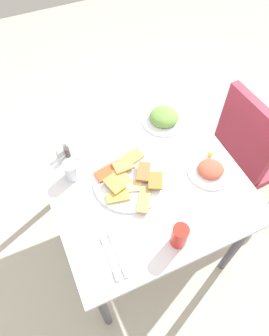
{
  "coord_description": "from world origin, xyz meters",
  "views": [
    {
      "loc": [
        0.78,
        -0.37,
        1.96
      ],
      "look_at": [
        0.03,
        -0.03,
        0.77
      ],
      "focal_mm": 33.19,
      "sensor_mm": 36.0,
      "label": 1
    }
  ],
  "objects_px": {
    "pide_platter": "(129,179)",
    "spoon": "(118,254)",
    "dining_table": "(138,175)",
    "condiment_caddy": "(67,152)",
    "dining_chair": "(252,147)",
    "salad_plate_rice": "(210,169)",
    "drinking_glass": "(71,170)",
    "soda_can": "(180,236)",
    "fork": "(110,258)",
    "paper_napkin": "(114,256)",
    "salad_plate_greens": "(164,117)"
  },
  "relations": [
    {
      "from": "soda_can",
      "to": "dining_chair",
      "type": "bearing_deg",
      "value": 118.24
    },
    {
      "from": "dining_table",
      "to": "drinking_glass",
      "type": "height_order",
      "value": "drinking_glass"
    },
    {
      "from": "pide_platter",
      "to": "condiment_caddy",
      "type": "distance_m",
      "value": 0.34
    },
    {
      "from": "salad_plate_greens",
      "to": "condiment_caddy",
      "type": "distance_m",
      "value": 0.54
    },
    {
      "from": "condiment_caddy",
      "to": "salad_plate_rice",
      "type": "bearing_deg",
      "value": 57.64
    },
    {
      "from": "salad_plate_greens",
      "to": "pide_platter",
      "type": "bearing_deg",
      "value": -49.53
    },
    {
      "from": "pide_platter",
      "to": "drinking_glass",
      "type": "distance_m",
      "value": 0.27
    },
    {
      "from": "fork",
      "to": "soda_can",
      "type": "bearing_deg",
      "value": 81.73
    },
    {
      "from": "spoon",
      "to": "soda_can",
      "type": "bearing_deg",
      "value": 79.94
    },
    {
      "from": "spoon",
      "to": "condiment_caddy",
      "type": "xyz_separation_m",
      "value": [
        -0.57,
        -0.04,
        0.02
      ]
    },
    {
      "from": "salad_plate_rice",
      "to": "paper_napkin",
      "type": "distance_m",
      "value": 0.6
    },
    {
      "from": "pide_platter",
      "to": "spoon",
      "type": "bearing_deg",
      "value": -30.63
    },
    {
      "from": "dining_chair",
      "to": "spoon",
      "type": "xyz_separation_m",
      "value": [
        0.37,
        -1.02,
        0.25
      ]
    },
    {
      "from": "salad_plate_greens",
      "to": "spoon",
      "type": "bearing_deg",
      "value": -40.95
    },
    {
      "from": "soda_can",
      "to": "drinking_glass",
      "type": "bearing_deg",
      "value": -148.87
    },
    {
      "from": "drinking_glass",
      "to": "condiment_caddy",
      "type": "relative_size",
      "value": 0.94
    },
    {
      "from": "pide_platter",
      "to": "spoon",
      "type": "distance_m",
      "value": 0.35
    },
    {
      "from": "pide_platter",
      "to": "soda_can",
      "type": "distance_m",
      "value": 0.36
    },
    {
      "from": "drinking_glass",
      "to": "paper_napkin",
      "type": "relative_size",
      "value": 0.8
    },
    {
      "from": "paper_napkin",
      "to": "drinking_glass",
      "type": "bearing_deg",
      "value": -175.9
    },
    {
      "from": "dining_chair",
      "to": "salad_plate_greens",
      "type": "relative_size",
      "value": 3.67
    },
    {
      "from": "dining_chair",
      "to": "fork",
      "type": "xyz_separation_m",
      "value": [
        0.37,
        -1.06,
        0.25
      ]
    },
    {
      "from": "dining_chair",
      "to": "dining_table",
      "type": "bearing_deg",
      "value": -89.98
    },
    {
      "from": "soda_can",
      "to": "paper_napkin",
      "type": "distance_m",
      "value": 0.27
    },
    {
      "from": "dining_table",
      "to": "drinking_glass",
      "type": "bearing_deg",
      "value": -103.13
    },
    {
      "from": "pide_platter",
      "to": "condiment_caddy",
      "type": "height_order",
      "value": "condiment_caddy"
    },
    {
      "from": "dining_table",
      "to": "dining_chair",
      "type": "xyz_separation_m",
      "value": [
        -0.0,
        0.77,
        -0.16
      ]
    },
    {
      "from": "paper_napkin",
      "to": "pide_platter",
      "type": "bearing_deg",
      "value": 146.93
    },
    {
      "from": "soda_can",
      "to": "fork",
      "type": "xyz_separation_m",
      "value": [
        -0.05,
        -0.28,
        -0.06
      ]
    },
    {
      "from": "spoon",
      "to": "paper_napkin",
      "type": "bearing_deg",
      "value": -88.74
    },
    {
      "from": "salad_plate_rice",
      "to": "drinking_glass",
      "type": "relative_size",
      "value": 2.29
    },
    {
      "from": "dining_table",
      "to": "drinking_glass",
      "type": "xyz_separation_m",
      "value": [
        -0.07,
        -0.3,
        0.13
      ]
    },
    {
      "from": "condiment_caddy",
      "to": "fork",
      "type": "bearing_deg",
      "value": -0.03
    },
    {
      "from": "spoon",
      "to": "fork",
      "type": "bearing_deg",
      "value": -88.74
    },
    {
      "from": "drinking_glass",
      "to": "condiment_caddy",
      "type": "height_order",
      "value": "drinking_glass"
    },
    {
      "from": "soda_can",
      "to": "drinking_glass",
      "type": "relative_size",
      "value": 1.29
    },
    {
      "from": "drinking_glass",
      "to": "salad_plate_greens",
      "type": "bearing_deg",
      "value": 104.5
    },
    {
      "from": "pide_platter",
      "to": "spoon",
      "type": "relative_size",
      "value": 1.85
    },
    {
      "from": "dining_chair",
      "to": "soda_can",
      "type": "relative_size",
      "value": 7.21
    },
    {
      "from": "dining_table",
      "to": "condiment_caddy",
      "type": "height_order",
      "value": "condiment_caddy"
    },
    {
      "from": "soda_can",
      "to": "paper_napkin",
      "type": "relative_size",
      "value": 1.03
    },
    {
      "from": "salad_plate_rice",
      "to": "drinking_glass",
      "type": "xyz_separation_m",
      "value": [
        -0.24,
        -0.6,
        0.03
      ]
    },
    {
      "from": "condiment_caddy",
      "to": "dining_chair",
      "type": "bearing_deg",
      "value": 79.19
    },
    {
      "from": "dining_chair",
      "to": "spoon",
      "type": "relative_size",
      "value": 4.46
    },
    {
      "from": "salad_plate_greens",
      "to": "condiment_caddy",
      "type": "xyz_separation_m",
      "value": [
        0.01,
        -0.54,
        0.0
      ]
    },
    {
      "from": "condiment_caddy",
      "to": "dining_table",
      "type": "bearing_deg",
      "value": 55.04
    },
    {
      "from": "spoon",
      "to": "salad_plate_greens",
      "type": "bearing_deg",
      "value": 140.3
    },
    {
      "from": "fork",
      "to": "pide_platter",
      "type": "bearing_deg",
      "value": 146.24
    },
    {
      "from": "dining_chair",
      "to": "salad_plate_greens",
      "type": "height_order",
      "value": "dining_chair"
    },
    {
      "from": "salad_plate_rice",
      "to": "condiment_caddy",
      "type": "distance_m",
      "value": 0.7
    }
  ]
}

